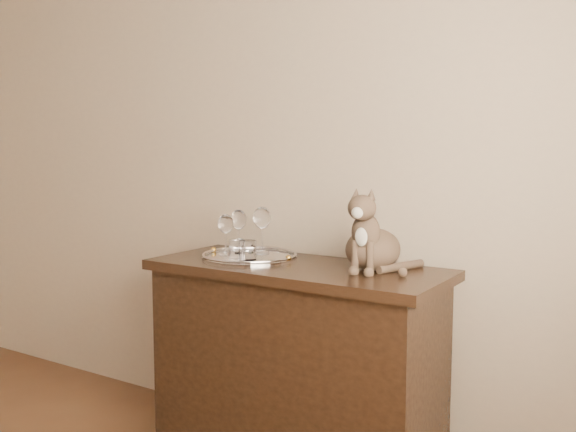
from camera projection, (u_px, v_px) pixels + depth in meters
name	position (u px, v px, depth m)	size (l,w,h in m)	color
wall_back	(225.00, 140.00, 3.07)	(4.00, 0.10, 2.70)	#C0AC90
sideboard	(296.00, 368.00, 2.59)	(1.20, 0.50, 0.85)	black
tray	(250.00, 257.00, 2.70)	(0.40, 0.40, 0.01)	silver
wine_glass_a	(239.00, 231.00, 2.81)	(0.07, 0.07, 0.19)	white
wine_glass_b	(262.00, 230.00, 2.77)	(0.08, 0.08, 0.20)	white
wine_glass_c	(226.00, 234.00, 2.73)	(0.07, 0.07, 0.17)	white
tumbler_a	(248.00, 250.00, 2.60)	(0.07, 0.07, 0.08)	white
tumbler_b	(238.00, 249.00, 2.63)	(0.07, 0.07, 0.08)	silver
cat	(373.00, 228.00, 2.43)	(0.31, 0.29, 0.32)	#4E3C2E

